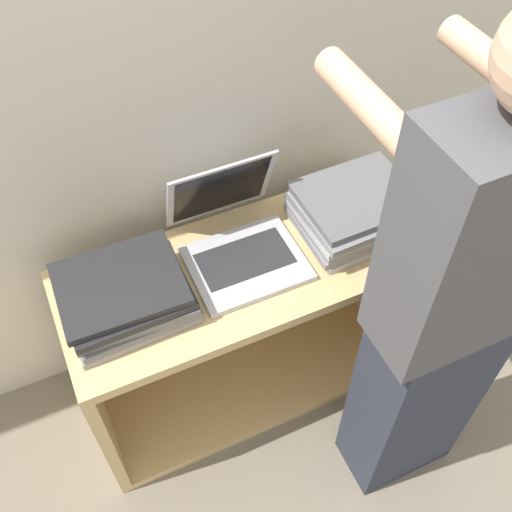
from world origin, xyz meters
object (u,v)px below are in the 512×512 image
Objects in this scene: laptop_open at (238,239)px; laptop_stack_left at (126,296)px; person at (447,314)px; laptop_stack_right at (354,212)px.

laptop_open reaches higher than laptop_stack_left.
laptop_stack_left is 0.85m from person.
person is (-0.03, -0.47, 0.09)m from laptop_stack_right.
person reaches higher than laptop_stack_left.
laptop_open is at bearing 122.56° from person.
person is (0.34, -0.53, 0.11)m from laptop_open.
laptop_open is 1.06× the size of laptop_stack_left.
laptop_stack_right is 0.48m from person.
laptop_stack_right is (0.73, 0.01, 0.01)m from laptop_stack_left.
laptop_stack_right is at bearing 0.45° from laptop_stack_left.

